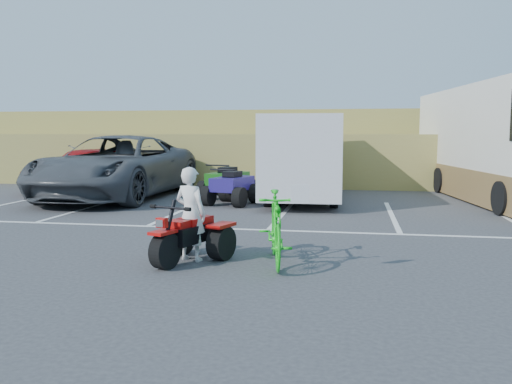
% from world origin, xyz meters
% --- Properties ---
extents(ground, '(100.00, 100.00, 0.00)m').
position_xyz_m(ground, '(0.00, 0.00, 0.00)').
color(ground, '#363638').
rests_on(ground, ground).
extents(parking_stripes, '(28.00, 5.16, 0.01)m').
position_xyz_m(parking_stripes, '(0.87, 4.07, 0.00)').
color(parking_stripes, white).
rests_on(parking_stripes, ground).
extents(grass_embankment, '(40.00, 8.50, 3.10)m').
position_xyz_m(grass_embankment, '(0.00, 15.48, 1.42)').
color(grass_embankment, olive).
rests_on(grass_embankment, ground).
extents(red_trike_atv, '(1.51, 1.74, 0.95)m').
position_xyz_m(red_trike_atv, '(-0.85, -0.63, 0.00)').
color(red_trike_atv, '#BA0C0A').
rests_on(red_trike_atv, ground).
extents(rider, '(0.64, 0.52, 1.51)m').
position_xyz_m(rider, '(-0.80, -0.49, 0.75)').
color(rider, white).
rests_on(rider, ground).
extents(green_dirt_bike, '(0.90, 1.97, 1.14)m').
position_xyz_m(green_dirt_bike, '(0.57, -0.49, 0.57)').
color(green_dirt_bike, '#14BF19').
rests_on(green_dirt_bike, ground).
extents(grey_pickup, '(3.40, 7.16, 1.97)m').
position_xyz_m(grey_pickup, '(-5.62, 7.29, 0.99)').
color(grey_pickup, '#44474C').
rests_on(grey_pickup, ground).
extents(red_car, '(3.61, 5.03, 1.59)m').
position_xyz_m(red_car, '(-7.64, 9.16, 0.80)').
color(red_car, '#9B080A').
rests_on(red_car, ground).
extents(cargo_trailer, '(2.44, 5.52, 2.53)m').
position_xyz_m(cargo_trailer, '(0.25, 7.45, 1.37)').
color(cargo_trailer, silver).
rests_on(cargo_trailer, ground).
extents(rv_motorhome, '(3.70, 9.74, 3.42)m').
position_xyz_m(rv_motorhome, '(6.08, 8.96, 1.48)').
color(rv_motorhome, silver).
rests_on(rv_motorhome, ground).
extents(quad_atv_blue, '(1.58, 1.88, 1.07)m').
position_xyz_m(quad_atv_blue, '(-1.67, 6.35, 0.00)').
color(quad_atv_blue, navy).
rests_on(quad_atv_blue, ground).
extents(quad_atv_green, '(1.70, 1.99, 1.11)m').
position_xyz_m(quad_atv_green, '(-2.11, 7.63, 0.00)').
color(quad_atv_green, '#175B14').
rests_on(quad_atv_green, ground).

